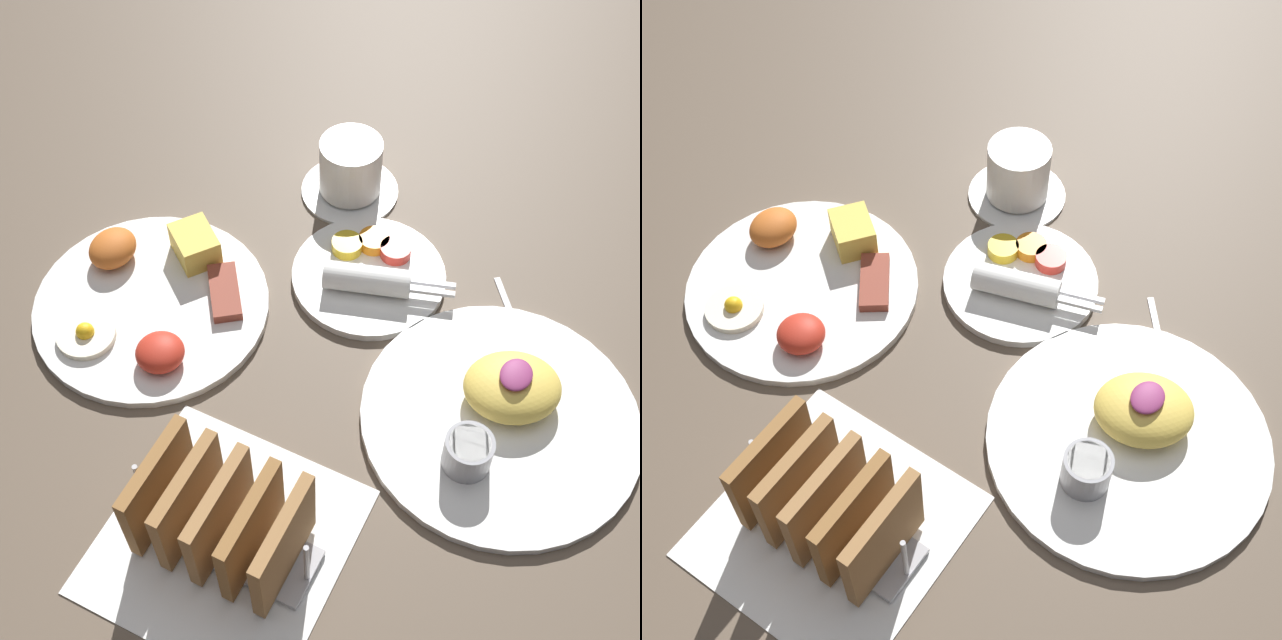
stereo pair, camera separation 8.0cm
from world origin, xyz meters
TOP-DOWN VIEW (x-y plane):
  - ground_plane at (0.00, 0.00)m, footprint 3.00×3.00m
  - napkin_flat at (-0.20, 0.01)m, footprint 0.22×0.22m
  - plate_breakfast at (0.01, 0.22)m, footprint 0.26×0.26m
  - plate_condiments at (0.15, 0.02)m, footprint 0.18×0.19m
  - plate_foreground at (0.03, -0.18)m, footprint 0.29×0.29m
  - toast_rack at (-0.20, 0.01)m, footprint 0.10×0.18m
  - coffee_cup at (0.26, 0.09)m, footprint 0.12×0.12m
  - teaspoon at (0.14, -0.17)m, footprint 0.11×0.08m

SIDE VIEW (x-z plane):
  - ground_plane at x=0.00m, z-range 0.00..0.00m
  - napkin_flat at x=-0.20m, z-range 0.00..0.00m
  - teaspoon at x=0.14m, z-range 0.00..0.01m
  - plate_condiments at x=0.15m, z-range -0.01..0.03m
  - plate_breakfast at x=0.01m, z-range -0.01..0.03m
  - plate_foreground at x=0.03m, z-range -0.01..0.04m
  - coffee_cup at x=0.26m, z-range 0.00..0.08m
  - toast_rack at x=-0.20m, z-range 0.00..0.10m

